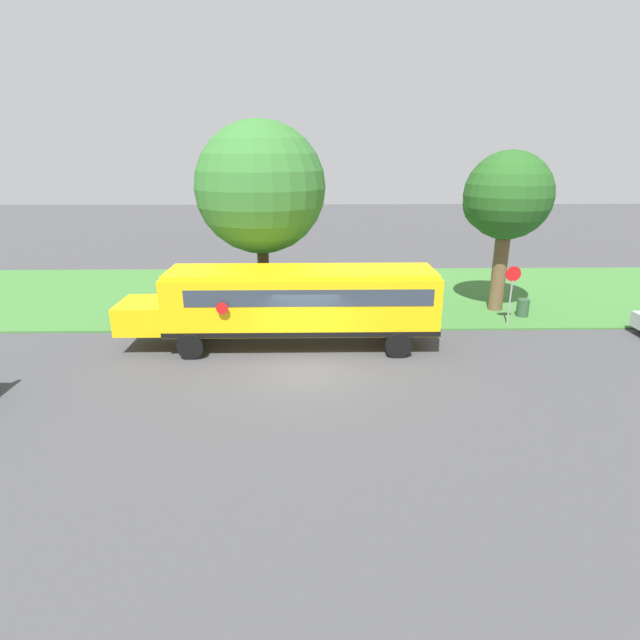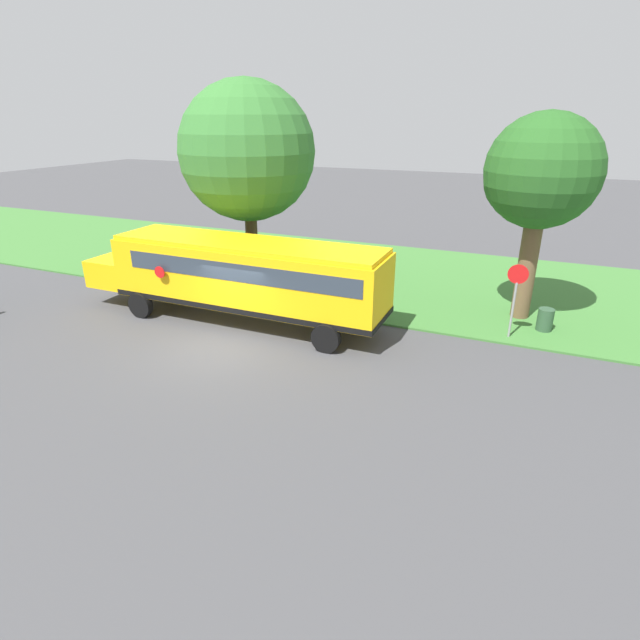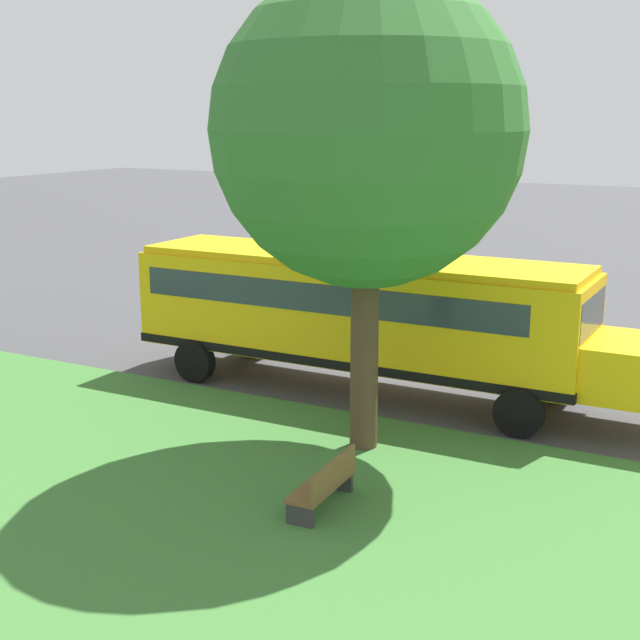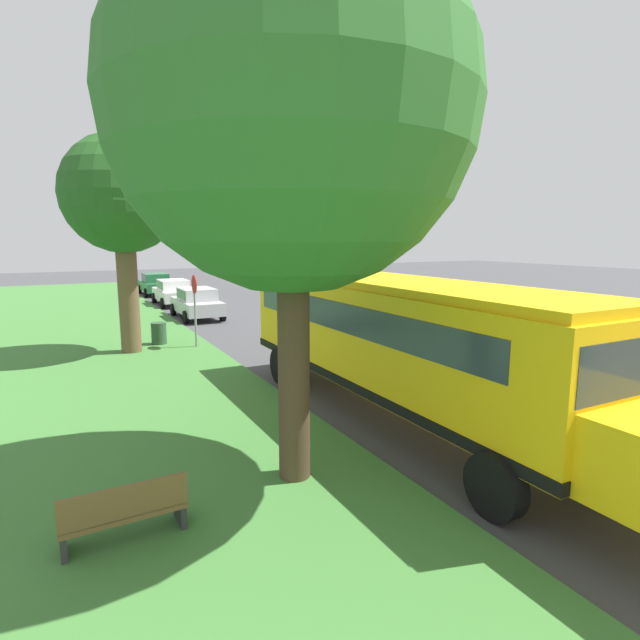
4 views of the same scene
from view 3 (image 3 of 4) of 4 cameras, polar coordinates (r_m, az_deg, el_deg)
name	(u,v)px [view 3 (image 3 of 4)]	position (r m, az deg, el deg)	size (l,w,h in m)	color
ground_plane	(390,364)	(22.90, 4.47, -2.84)	(120.00, 120.00, 0.00)	#424244
grass_verge	(136,515)	(14.84, -11.68, -12.10)	(12.00, 80.00, 0.08)	#3D7533
school_bus	(368,310)	(20.21, 3.10, 0.64)	(2.84, 12.42, 3.16)	yellow
oak_tree_beside_bus	(374,127)	(16.00, 3.46, 12.25)	(5.62, 5.62, 8.81)	#4C3826
park_bench	(325,485)	(14.53, 0.30, -10.50)	(1.62, 0.56, 0.92)	brown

